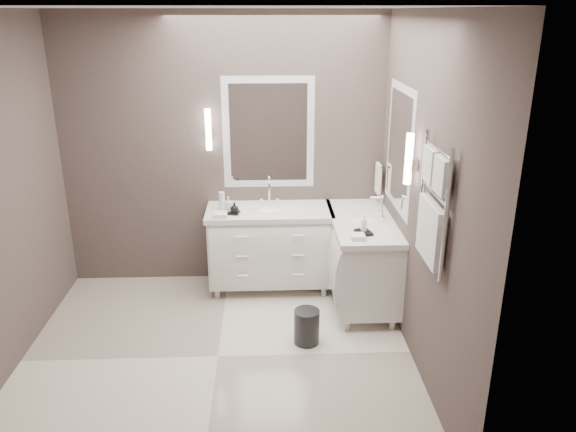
{
  "coord_description": "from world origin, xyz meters",
  "views": [
    {
      "loc": [
        0.41,
        -3.96,
        2.68
      ],
      "look_at": [
        0.61,
        0.7,
        0.97
      ],
      "focal_mm": 35.0,
      "sensor_mm": 36.0,
      "label": 1
    }
  ],
  "objects_px": {
    "vanity_back": "(270,243)",
    "vanity_right": "(362,255)",
    "towel_ladder": "(432,211)",
    "waste_bin": "(307,327)"
  },
  "relations": [
    {
      "from": "towel_ladder",
      "to": "waste_bin",
      "type": "relative_size",
      "value": 2.96
    },
    {
      "from": "vanity_right",
      "to": "towel_ladder",
      "type": "xyz_separation_m",
      "value": [
        0.23,
        -1.3,
        0.91
      ]
    },
    {
      "from": "vanity_back",
      "to": "towel_ladder",
      "type": "relative_size",
      "value": 1.38
    },
    {
      "from": "vanity_back",
      "to": "waste_bin",
      "type": "relative_size",
      "value": 4.07
    },
    {
      "from": "towel_ladder",
      "to": "waste_bin",
      "type": "height_order",
      "value": "towel_ladder"
    },
    {
      "from": "vanity_right",
      "to": "towel_ladder",
      "type": "distance_m",
      "value": 1.6
    },
    {
      "from": "vanity_back",
      "to": "vanity_right",
      "type": "xyz_separation_m",
      "value": [
        0.88,
        -0.33,
        0.0
      ]
    },
    {
      "from": "towel_ladder",
      "to": "waste_bin",
      "type": "distance_m",
      "value": 1.59
    },
    {
      "from": "vanity_right",
      "to": "waste_bin",
      "type": "relative_size",
      "value": 4.07
    },
    {
      "from": "vanity_back",
      "to": "towel_ladder",
      "type": "height_order",
      "value": "towel_ladder"
    }
  ]
}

